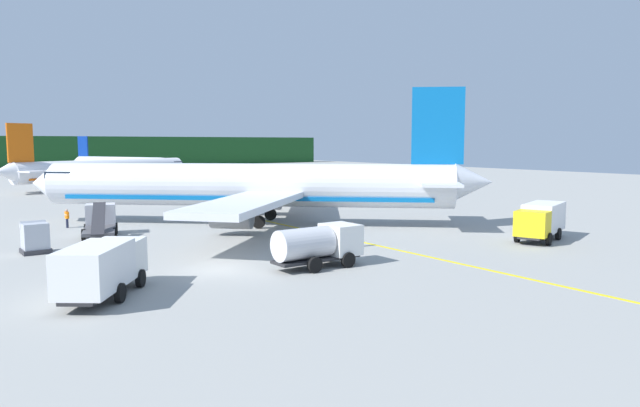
% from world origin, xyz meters
% --- Properties ---
extents(ground, '(240.00, 320.00, 0.20)m').
position_xyz_m(ground, '(0.00, 48.00, -0.10)').
color(ground, '#999993').
extents(airliner_foreground, '(33.43, 30.81, 11.90)m').
position_xyz_m(airliner_foreground, '(10.80, 15.13, 3.39)').
color(airliner_foreground, silver).
rests_on(airliner_foreground, ground).
extents(airliner_mid_apron, '(33.32, 27.98, 9.91)m').
position_xyz_m(airliner_mid_apron, '(11.05, 65.06, 2.82)').
color(airliner_mid_apron, white).
rests_on(airliner_mid_apron, ground).
extents(airliner_far_taxiway, '(23.88, 28.28, 8.69)m').
position_xyz_m(airliner_far_taxiway, '(25.02, 104.90, 2.48)').
color(airliner_far_taxiway, silver).
rests_on(airliner_far_taxiway, ground).
extents(service_truck_fuel, '(5.38, 2.51, 2.40)m').
position_xyz_m(service_truck_fuel, '(5.16, -2.72, 1.39)').
color(service_truck_fuel, white).
rests_on(service_truck_fuel, ground).
extents(service_truck_baggage, '(6.67, 4.17, 2.70)m').
position_xyz_m(service_truck_baggage, '(24.06, -4.67, 1.52)').
color(service_truck_baggage, yellow).
rests_on(service_truck_baggage, ground).
extents(service_truck_catering, '(5.49, 6.31, 2.61)m').
position_xyz_m(service_truck_catering, '(-6.90, -2.24, 1.49)').
color(service_truck_catering, white).
rests_on(service_truck_catering, ground).
extents(service_truck_pushback, '(3.93, 6.86, 2.67)m').
position_xyz_m(service_truck_pushback, '(-2.21, 16.24, 1.17)').
color(service_truck_pushback, silver).
rests_on(service_truck_pushback, ground).
extents(cargo_container_near, '(1.76, 1.76, 2.12)m').
position_xyz_m(cargo_container_near, '(-7.57, 11.62, 1.01)').
color(cargo_container_near, '#333338').
rests_on(cargo_container_near, ground).
extents(crew_marshaller, '(0.30, 0.62, 1.60)m').
position_xyz_m(crew_marshaller, '(-3.37, 22.40, 0.94)').
color(crew_marshaller, '#191E33').
rests_on(crew_marshaller, ground).
extents(crew_loader_left, '(0.62, 0.30, 1.74)m').
position_xyz_m(crew_loader_left, '(10.75, 1.11, 1.03)').
color(crew_loader_left, '#191E33').
rests_on(crew_loader_left, ground).
extents(apron_guide_line, '(0.30, 60.00, 0.01)m').
position_xyz_m(apron_guide_line, '(12.60, 10.51, 0.01)').
color(apron_guide_line, yellow).
rests_on(apron_guide_line, ground).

